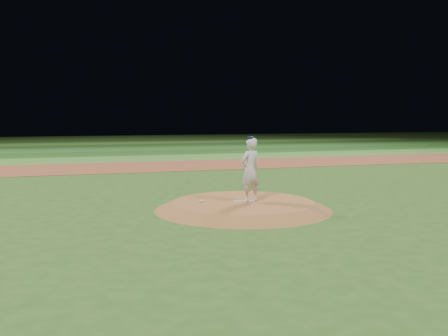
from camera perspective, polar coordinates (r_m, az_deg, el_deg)
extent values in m
plane|color=#2C521A|center=(15.62, 2.20, -4.75)|extent=(120.00, 120.00, 0.00)
cube|color=brown|center=(29.07, -7.07, 0.22)|extent=(70.00, 6.00, 0.02)
cube|color=#3F792C|center=(34.47, -8.71, 1.10)|extent=(70.00, 5.00, 0.02)
cube|color=#1E4E19|center=(39.41, -9.81, 1.69)|extent=(70.00, 5.00, 0.02)
cube|color=#2A6324|center=(44.36, -10.66, 2.14)|extent=(70.00, 5.00, 0.02)
cube|color=#1E4616|center=(49.32, -11.35, 2.51)|extent=(70.00, 5.00, 0.02)
cube|color=#3D7129|center=(54.28, -11.90, 2.80)|extent=(70.00, 5.00, 0.02)
cube|color=#214D19|center=(59.26, -12.37, 3.05)|extent=(70.00, 5.00, 0.02)
cone|color=#965D2E|center=(15.60, 2.20, -4.30)|extent=(5.50, 5.50, 0.25)
cube|color=silver|center=(15.58, 2.29, -3.78)|extent=(0.67, 0.20, 0.03)
ellipsoid|color=silver|center=(15.47, -2.61, -3.78)|extent=(0.13, 0.13, 0.07)
imported|color=silver|center=(15.43, 3.02, -0.23)|extent=(0.85, 0.72, 1.98)
ellipsoid|color=black|center=(15.36, 3.04, 3.38)|extent=(0.22, 0.22, 0.15)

